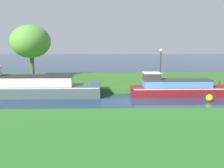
{
  "coord_description": "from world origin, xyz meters",
  "views": [
    {
      "loc": [
        -2.42,
        -18.2,
        4.15
      ],
      "look_at": [
        -1.84,
        1.2,
        0.9
      ],
      "focal_mm": 42.54,
      "sensor_mm": 36.0,
      "label": 1
    }
  ],
  "objects_px": {
    "mooring_post_near": "(144,83)",
    "slate_narrowboat": "(34,87)",
    "channel_buoy": "(209,98)",
    "maroon_barge": "(182,88)",
    "lamp_post": "(161,62)",
    "willow_tree_left": "(31,42)",
    "mooring_post_far": "(219,84)"
  },
  "relations": [
    {
      "from": "mooring_post_near",
      "to": "mooring_post_far",
      "type": "height_order",
      "value": "mooring_post_near"
    },
    {
      "from": "mooring_post_near",
      "to": "channel_buoy",
      "type": "bearing_deg",
      "value": -38.8
    },
    {
      "from": "mooring_post_near",
      "to": "channel_buoy",
      "type": "xyz_separation_m",
      "value": [
        3.96,
        -3.19,
        -0.5
      ]
    },
    {
      "from": "channel_buoy",
      "to": "maroon_barge",
      "type": "bearing_deg",
      "value": 123.07
    },
    {
      "from": "slate_narrowboat",
      "to": "willow_tree_left",
      "type": "height_order",
      "value": "willow_tree_left"
    },
    {
      "from": "slate_narrowboat",
      "to": "lamp_post",
      "type": "xyz_separation_m",
      "value": [
        9.9,
        2.66,
        1.57
      ]
    },
    {
      "from": "slate_narrowboat",
      "to": "willow_tree_left",
      "type": "bearing_deg",
      "value": 105.81
    },
    {
      "from": "maroon_barge",
      "to": "channel_buoy",
      "type": "bearing_deg",
      "value": -56.93
    },
    {
      "from": "maroon_barge",
      "to": "willow_tree_left",
      "type": "bearing_deg",
      "value": 149.0
    },
    {
      "from": "mooring_post_far",
      "to": "slate_narrowboat",
      "type": "bearing_deg",
      "value": -175.26
    },
    {
      "from": "slate_narrowboat",
      "to": "willow_tree_left",
      "type": "xyz_separation_m",
      "value": [
        -2.26,
        7.98,
        3.25
      ]
    },
    {
      "from": "slate_narrowboat",
      "to": "channel_buoy",
      "type": "relative_size",
      "value": 19.23
    },
    {
      "from": "channel_buoy",
      "to": "slate_narrowboat",
      "type": "bearing_deg",
      "value": 170.78
    },
    {
      "from": "lamp_post",
      "to": "maroon_barge",
      "type": "bearing_deg",
      "value": -67.3
    },
    {
      "from": "mooring_post_near",
      "to": "slate_narrowboat",
      "type": "bearing_deg",
      "value": -171.9
    },
    {
      "from": "lamp_post",
      "to": "willow_tree_left",
      "type": "bearing_deg",
      "value": 156.37
    },
    {
      "from": "slate_narrowboat",
      "to": "mooring_post_near",
      "type": "distance_m",
      "value": 8.43
    },
    {
      "from": "maroon_barge",
      "to": "willow_tree_left",
      "type": "xyz_separation_m",
      "value": [
        -13.27,
        7.98,
        3.39
      ]
    },
    {
      "from": "channel_buoy",
      "to": "willow_tree_left",
      "type": "bearing_deg",
      "value": 145.61
    },
    {
      "from": "mooring_post_near",
      "to": "mooring_post_far",
      "type": "relative_size",
      "value": 1.34
    },
    {
      "from": "willow_tree_left",
      "to": "channel_buoy",
      "type": "distance_m",
      "value": 18.05
    },
    {
      "from": "lamp_post",
      "to": "mooring_post_near",
      "type": "relative_size",
      "value": 4.35
    },
    {
      "from": "maroon_barge",
      "to": "mooring_post_near",
      "type": "bearing_deg",
      "value": 155.95
    },
    {
      "from": "maroon_barge",
      "to": "mooring_post_near",
      "type": "height_order",
      "value": "maroon_barge"
    },
    {
      "from": "lamp_post",
      "to": "channel_buoy",
      "type": "height_order",
      "value": "lamp_post"
    },
    {
      "from": "channel_buoy",
      "to": "mooring_post_near",
      "type": "bearing_deg",
      "value": 141.2
    },
    {
      "from": "mooring_post_near",
      "to": "mooring_post_far",
      "type": "bearing_deg",
      "value": 0.0
    },
    {
      "from": "willow_tree_left",
      "to": "mooring_post_far",
      "type": "height_order",
      "value": "willow_tree_left"
    },
    {
      "from": "lamp_post",
      "to": "mooring_post_near",
      "type": "distance_m",
      "value": 2.63
    },
    {
      "from": "willow_tree_left",
      "to": "lamp_post",
      "type": "xyz_separation_m",
      "value": [
        12.16,
        -5.32,
        -1.68
      ]
    },
    {
      "from": "slate_narrowboat",
      "to": "lamp_post",
      "type": "bearing_deg",
      "value": 15.01
    },
    {
      "from": "willow_tree_left",
      "to": "mooring_post_far",
      "type": "xyz_separation_m",
      "value": [
        16.59,
        -6.79,
        -3.3
      ]
    }
  ]
}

